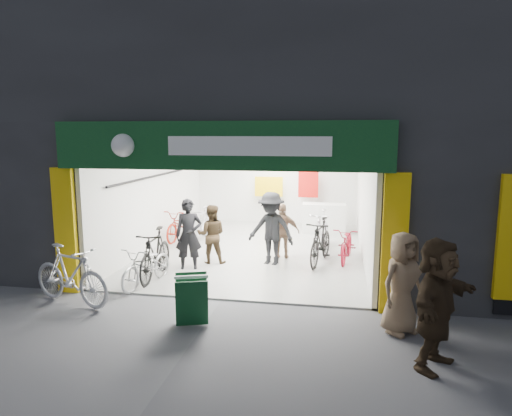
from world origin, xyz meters
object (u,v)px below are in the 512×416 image
(sandwich_board, at_px, (192,299))
(bike_right_front, at_px, (321,242))
(bike_left_front, at_px, (147,266))
(parked_bike, at_px, (71,275))
(pedestrian_near, at_px, (402,283))

(sandwich_board, bearing_deg, bike_right_front, 45.03)
(bike_left_front, distance_m, sandwich_board, 2.40)
(bike_right_front, height_order, parked_bike, parked_bike)
(parked_bike, height_order, sandwich_board, parked_bike)
(bike_right_front, distance_m, parked_bike, 5.88)
(bike_right_front, relative_size, pedestrian_near, 1.13)
(parked_bike, relative_size, sandwich_board, 2.30)
(bike_left_front, relative_size, pedestrian_near, 1.00)
(bike_right_front, height_order, pedestrian_near, pedestrian_near)
(pedestrian_near, distance_m, sandwich_board, 3.54)
(parked_bike, distance_m, pedestrian_near, 6.11)
(bike_right_front, distance_m, pedestrian_near, 4.10)
(bike_left_front, xyz_separation_m, bike_right_front, (3.63, 2.34, 0.13))
(bike_left_front, bearing_deg, parked_bike, -115.99)
(pedestrian_near, bearing_deg, bike_left_front, 123.58)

